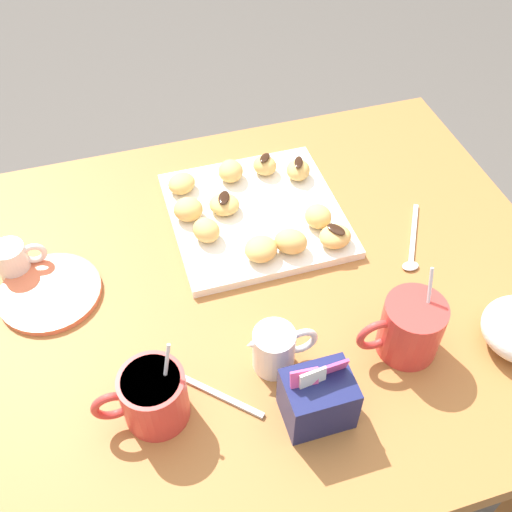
% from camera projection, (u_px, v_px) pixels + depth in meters
% --- Properties ---
extents(ground_plane, '(8.00, 8.00, 0.00)m').
position_uv_depth(ground_plane, '(253.00, 474.00, 1.52)').
color(ground_plane, '#514C47').
extents(dining_table, '(1.01, 0.81, 0.74)m').
position_uv_depth(dining_table, '(252.00, 336.00, 1.07)').
color(dining_table, '#A36633').
rests_on(dining_table, ground_plane).
extents(pastry_plate_square, '(0.29, 0.29, 0.02)m').
position_uv_depth(pastry_plate_square, '(255.00, 214.00, 1.07)').
color(pastry_plate_square, white).
rests_on(pastry_plate_square, dining_table).
extents(coffee_mug_red_left, '(0.13, 0.09, 0.14)m').
position_uv_depth(coffee_mug_red_left, '(410.00, 327.00, 0.86)').
color(coffee_mug_red_left, red).
rests_on(coffee_mug_red_left, dining_table).
extents(coffee_mug_red_right, '(0.13, 0.09, 0.13)m').
position_uv_depth(coffee_mug_red_right, '(152.00, 396.00, 0.79)').
color(coffee_mug_red_right, red).
rests_on(coffee_mug_red_right, dining_table).
extents(cream_pitcher_white, '(0.10, 0.06, 0.07)m').
position_uv_depth(cream_pitcher_white, '(275.00, 348.00, 0.85)').
color(cream_pitcher_white, white).
rests_on(cream_pitcher_white, dining_table).
extents(sugar_caddy, '(0.09, 0.07, 0.11)m').
position_uv_depth(sugar_caddy, '(318.00, 398.00, 0.79)').
color(sugar_caddy, '#191E51').
rests_on(sugar_caddy, dining_table).
extents(chocolate_sauce_pitcher, '(0.09, 0.05, 0.06)m').
position_uv_depth(chocolate_sauce_pitcher, '(12.00, 258.00, 0.97)').
color(chocolate_sauce_pitcher, white).
rests_on(chocolate_sauce_pitcher, dining_table).
extents(saucer_coral_left, '(0.16, 0.16, 0.01)m').
position_uv_depth(saucer_coral_left, '(50.00, 292.00, 0.96)').
color(saucer_coral_left, '#E5704C').
rests_on(saucer_coral_left, dining_table).
extents(loose_spoon_near_saucer, '(0.12, 0.12, 0.01)m').
position_uv_depth(loose_spoon_near_saucer, '(199.00, 385.00, 0.85)').
color(loose_spoon_near_saucer, silver).
rests_on(loose_spoon_near_saucer, dining_table).
extents(loose_spoon_by_plate, '(0.09, 0.14, 0.01)m').
position_uv_depth(loose_spoon_by_plate, '(412.00, 245.00, 1.03)').
color(loose_spoon_by_plate, silver).
rests_on(loose_spoon_by_plate, dining_table).
extents(beignet_0, '(0.06, 0.06, 0.04)m').
position_uv_depth(beignet_0, '(231.00, 171.00, 1.11)').
color(beignet_0, '#E5B260').
rests_on(beignet_0, pastry_plate_square).
extents(beignet_1, '(0.07, 0.07, 0.03)m').
position_uv_depth(beignet_1, '(226.00, 204.00, 1.06)').
color(beignet_1, '#E5B260').
rests_on(beignet_1, pastry_plate_square).
extents(chocolate_drizzle_1, '(0.03, 0.04, 0.00)m').
position_uv_depth(chocolate_drizzle_1, '(226.00, 197.00, 1.05)').
color(chocolate_drizzle_1, black).
rests_on(chocolate_drizzle_1, beignet_1).
extents(beignet_2, '(0.06, 0.06, 0.03)m').
position_uv_depth(beignet_2, '(298.00, 170.00, 1.12)').
color(beignet_2, '#E5B260').
rests_on(beignet_2, pastry_plate_square).
extents(chocolate_drizzle_2, '(0.03, 0.04, 0.00)m').
position_uv_depth(chocolate_drizzle_2, '(299.00, 162.00, 1.10)').
color(chocolate_drizzle_2, black).
rests_on(chocolate_drizzle_2, beignet_2).
extents(beignet_3, '(0.07, 0.07, 0.03)m').
position_uv_depth(beignet_3, '(182.00, 183.00, 1.09)').
color(beignet_3, '#E5B260').
rests_on(beignet_3, pastry_plate_square).
extents(beignet_4, '(0.06, 0.06, 0.03)m').
position_uv_depth(beignet_4, '(335.00, 237.00, 1.00)').
color(beignet_4, '#E5B260').
rests_on(beignet_4, pastry_plate_square).
extents(chocolate_drizzle_4, '(0.03, 0.04, 0.00)m').
position_uv_depth(chocolate_drizzle_4, '(336.00, 229.00, 0.99)').
color(chocolate_drizzle_4, black).
rests_on(chocolate_drizzle_4, beignet_4).
extents(beignet_5, '(0.06, 0.06, 0.04)m').
position_uv_depth(beignet_5, '(188.00, 209.00, 1.04)').
color(beignet_5, '#E5B260').
rests_on(beignet_5, pastry_plate_square).
extents(beignet_6, '(0.06, 0.06, 0.04)m').
position_uv_depth(beignet_6, '(206.00, 230.00, 1.01)').
color(beignet_6, '#E5B260').
rests_on(beignet_6, pastry_plate_square).
extents(beignet_7, '(0.07, 0.07, 0.04)m').
position_uv_depth(beignet_7, '(291.00, 241.00, 0.99)').
color(beignet_7, '#E5B260').
rests_on(beignet_7, pastry_plate_square).
extents(beignet_8, '(0.05, 0.05, 0.04)m').
position_uv_depth(beignet_8, '(318.00, 216.00, 1.03)').
color(beignet_8, '#E5B260').
rests_on(beignet_8, pastry_plate_square).
extents(beignet_9, '(0.06, 0.06, 0.03)m').
position_uv_depth(beignet_9, '(265.00, 165.00, 1.13)').
color(beignet_9, '#E5B260').
rests_on(beignet_9, pastry_plate_square).
extents(chocolate_drizzle_9, '(0.03, 0.03, 0.00)m').
position_uv_depth(chocolate_drizzle_9, '(265.00, 158.00, 1.11)').
color(chocolate_drizzle_9, black).
rests_on(chocolate_drizzle_9, beignet_9).
extents(beignet_10, '(0.07, 0.07, 0.03)m').
position_uv_depth(beignet_10, '(261.00, 249.00, 0.98)').
color(beignet_10, '#E5B260').
rests_on(beignet_10, pastry_plate_square).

